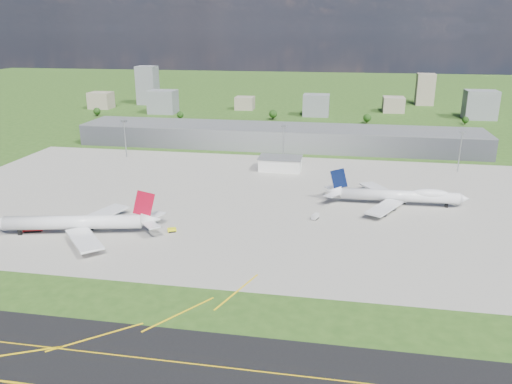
% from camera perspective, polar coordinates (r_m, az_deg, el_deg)
% --- Properties ---
extents(ground, '(1400.00, 1400.00, 0.00)m').
position_cam_1_polar(ground, '(366.04, 2.21, 4.68)').
color(ground, '#294E18').
rests_on(ground, ground).
extents(apron, '(360.00, 190.00, 0.08)m').
position_cam_1_polar(apron, '(260.05, 1.10, -0.98)').
color(apron, gray).
rests_on(apron, ground).
extents(terminal, '(300.00, 42.00, 15.00)m').
position_cam_1_polar(terminal, '(378.90, 2.54, 6.31)').
color(terminal, slate).
rests_on(terminal, ground).
extents(ops_building, '(26.00, 16.00, 8.00)m').
position_cam_1_polar(ops_building, '(315.74, 2.79, 3.23)').
color(ops_building, silver).
rests_on(ops_building, ground).
extents(mast_west, '(3.50, 2.00, 25.90)m').
position_cam_1_polar(mast_west, '(356.74, -14.79, 6.65)').
color(mast_west, gray).
rests_on(mast_west, ground).
extents(mast_center, '(3.50, 2.00, 25.90)m').
position_cam_1_polar(mast_center, '(327.04, 3.16, 6.21)').
color(mast_center, gray).
rests_on(mast_center, ground).
extents(mast_east, '(3.50, 2.00, 25.90)m').
position_cam_1_polar(mast_east, '(332.94, 22.38, 5.08)').
color(mast_east, gray).
rests_on(mast_east, ground).
extents(airliner_red_twin, '(71.74, 55.11, 19.84)m').
position_cam_1_polar(airliner_red_twin, '(229.52, -19.50, -3.35)').
color(airliner_red_twin, silver).
rests_on(airliner_red_twin, ground).
extents(airliner_blue_quad, '(70.28, 55.19, 18.37)m').
position_cam_1_polar(airliner_blue_quad, '(261.64, 16.03, -0.42)').
color(airliner_blue_quad, silver).
rests_on(airliner_blue_quad, ground).
extents(fire_truck, '(8.76, 5.74, 3.63)m').
position_cam_1_polar(fire_truck, '(241.48, -24.13, -3.74)').
color(fire_truck, '#990A0E').
rests_on(fire_truck, ground).
extents(tug_yellow, '(4.26, 3.63, 1.83)m').
position_cam_1_polar(tug_yellow, '(223.16, -9.59, -4.33)').
color(tug_yellow, yellow).
rests_on(tug_yellow, ground).
extents(van_white_near, '(3.69, 5.27, 2.48)m').
position_cam_1_polar(van_white_near, '(236.01, 6.79, -2.84)').
color(van_white_near, silver).
rests_on(van_white_near, ground).
extents(van_white_far, '(4.18, 2.22, 2.15)m').
position_cam_1_polar(van_white_far, '(265.82, 16.35, -1.07)').
color(van_white_far, white).
rests_on(van_white_far, ground).
extents(bldg_far_w, '(24.00, 20.00, 18.00)m').
position_cam_1_polar(bldg_far_w, '(592.10, -17.30, 9.98)').
color(bldg_far_w, gray).
rests_on(bldg_far_w, ground).
extents(bldg_w, '(28.00, 22.00, 24.00)m').
position_cam_1_polar(bldg_w, '(541.53, -10.59, 10.10)').
color(bldg_w, slate).
rests_on(bldg_w, ground).
extents(bldg_cw, '(20.00, 18.00, 14.00)m').
position_cam_1_polar(bldg_cw, '(558.80, -1.28, 10.12)').
color(bldg_cw, gray).
rests_on(bldg_cw, ground).
extents(bldg_c, '(26.00, 20.00, 22.00)m').
position_cam_1_polar(bldg_c, '(518.86, 6.89, 9.82)').
color(bldg_c, slate).
rests_on(bldg_c, ground).
extents(bldg_ce, '(22.00, 24.00, 16.00)m').
position_cam_1_polar(bldg_ce, '(560.64, 15.42, 9.62)').
color(bldg_ce, gray).
rests_on(bldg_ce, ground).
extents(bldg_e, '(30.00, 22.00, 28.00)m').
position_cam_1_polar(bldg_e, '(544.05, 24.25, 9.08)').
color(bldg_e, slate).
rests_on(bldg_e, ground).
extents(bldg_tall_w, '(22.00, 20.00, 44.00)m').
position_cam_1_polar(bldg_tall_w, '(610.24, -12.29, 11.83)').
color(bldg_tall_w, slate).
rests_on(bldg_tall_w, ground).
extents(bldg_tall_e, '(20.00, 18.00, 36.00)m').
position_cam_1_polar(bldg_tall_e, '(623.39, 18.76, 11.05)').
color(bldg_tall_e, gray).
rests_on(bldg_tall_e, ground).
extents(tree_far_w, '(7.20, 7.20, 8.80)m').
position_cam_1_polar(tree_far_w, '(539.55, -17.72, 8.79)').
color(tree_far_w, '#382314').
rests_on(tree_far_w, ground).
extents(tree_w, '(6.75, 6.75, 8.25)m').
position_cam_1_polar(tree_w, '(500.05, -8.67, 8.72)').
color(tree_w, '#382314').
rests_on(tree_w, ground).
extents(tree_c, '(8.10, 8.10, 9.90)m').
position_cam_1_polar(tree_c, '(493.89, 1.97, 8.91)').
color(tree_c, '#382314').
rests_on(tree_c, ground).
extents(tree_e, '(7.65, 7.65, 9.35)m').
position_cam_1_polar(tree_e, '(484.94, 12.58, 8.28)').
color(tree_e, '#382314').
rests_on(tree_e, ground).
extents(tree_far_e, '(6.30, 6.30, 7.70)m').
position_cam_1_polar(tree_far_e, '(507.11, 22.82, 7.61)').
color(tree_far_e, '#382314').
rests_on(tree_far_e, ground).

